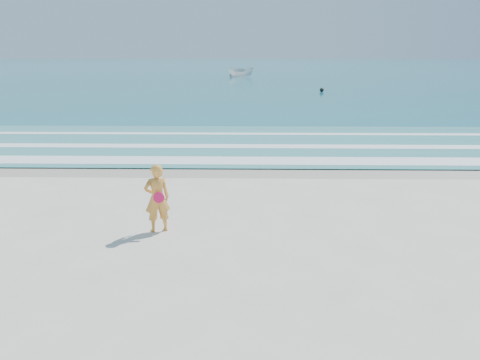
{
  "coord_description": "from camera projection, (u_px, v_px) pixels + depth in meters",
  "views": [
    {
      "loc": [
        0.09,
        -8.13,
        4.41
      ],
      "look_at": [
        -0.14,
        4.0,
        1.0
      ],
      "focal_mm": 35.0,
      "sensor_mm": 36.0,
      "label": 1
    }
  ],
  "objects": [
    {
      "name": "foam_mid",
      "position": [
        247.0,
        146.0,
        21.72
      ],
      "size": [
        400.0,
        0.9,
        0.01
      ],
      "primitive_type": "cube",
      "color": "white",
      "rests_on": "shallow"
    },
    {
      "name": "foam_far",
      "position": [
        247.0,
        134.0,
        24.89
      ],
      "size": [
        400.0,
        0.6,
        0.01
      ],
      "primitive_type": "cube",
      "color": "white",
      "rests_on": "shallow"
    },
    {
      "name": "shallow",
      "position": [
        247.0,
        143.0,
        22.49
      ],
      "size": [
        400.0,
        10.0,
        0.01
      ],
      "primitive_type": "cube",
      "color": "#59B7AD",
      "rests_on": "ocean"
    },
    {
      "name": "foam_near",
      "position": [
        247.0,
        160.0,
        18.92
      ],
      "size": [
        400.0,
        1.4,
        0.01
      ],
      "primitive_type": "cube",
      "color": "white",
      "rests_on": "shallow"
    },
    {
      "name": "ground",
      "position": [
        243.0,
        286.0,
        9.02
      ],
      "size": [
        400.0,
        400.0,
        0.0
      ],
      "primitive_type": "plane",
      "color": "silver",
      "rests_on": "ground"
    },
    {
      "name": "buoy",
      "position": [
        322.0,
        90.0,
        49.1
      ],
      "size": [
        0.43,
        0.43,
        0.43
      ],
      "primitive_type": "sphere",
      "color": "black",
      "rests_on": "ocean"
    },
    {
      "name": "woman",
      "position": [
        157.0,
        198.0,
        11.52
      ],
      "size": [
        0.74,
        0.62,
        1.72
      ],
      "color": "orange",
      "rests_on": "ground"
    },
    {
      "name": "ocean",
      "position": [
        249.0,
        68.0,
        110.08
      ],
      "size": [
        400.0,
        190.0,
        0.04
      ],
      "primitive_type": "cube",
      "color": "#19727F",
      "rests_on": "ground"
    },
    {
      "name": "wet_sand",
      "position": [
        246.0,
        170.0,
        17.69
      ],
      "size": [
        400.0,
        2.4,
        0.0
      ],
      "primitive_type": "cube",
      "color": "#B2A893",
      "rests_on": "ground"
    },
    {
      "name": "boat",
      "position": [
        241.0,
        72.0,
        75.2
      ],
      "size": [
        4.53,
        2.6,
        1.65
      ],
      "primitive_type": "imported",
      "rotation": [
        0.0,
        0.0,
        1.82
      ],
      "color": "silver",
      "rests_on": "ocean"
    }
  ]
}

